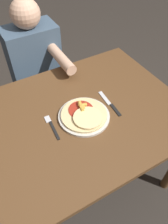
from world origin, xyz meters
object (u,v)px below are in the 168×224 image
object	(u,v)px
knife	(110,104)
plate	(84,116)
fork	(52,126)
dining_table	(83,125)
pizza	(85,114)
person_diner	(36,64)

from	to	relation	value
knife	plate	bearing A→B (deg)	-176.04
fork	knife	bearing A→B (deg)	-2.81
dining_table	pizza	size ratio (longest dim) A/B	4.57
dining_table	fork	distance (m)	0.22
dining_table	fork	bearing A→B (deg)	-178.79
fork	dining_table	bearing A→B (deg)	1.21
knife	dining_table	bearing A→B (deg)	172.72
dining_table	plate	size ratio (longest dim) A/B	4.08
plate	person_diner	bearing A→B (deg)	91.41
dining_table	knife	xyz separation A→B (m)	(0.17, -0.02, 0.11)
dining_table	person_diner	bearing A→B (deg)	92.34
fork	knife	distance (m)	0.36
person_diner	dining_table	bearing A→B (deg)	-87.66
dining_table	pizza	bearing A→B (deg)	-103.82
pizza	person_diner	distance (m)	0.73
pizza	knife	bearing A→B (deg)	5.44
plate	person_diner	world-z (taller)	person_diner
plate	pizza	distance (m)	0.02
pizza	knife	xyz separation A→B (m)	(0.18, 0.02, -0.02)
dining_table	fork	world-z (taller)	fork
fork	plate	bearing A→B (deg)	-9.50
knife	fork	bearing A→B (deg)	177.19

